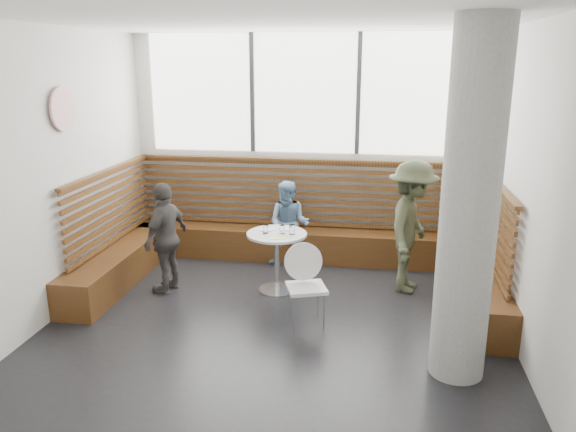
% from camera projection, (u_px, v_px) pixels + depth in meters
% --- Properties ---
extents(room, '(5.00, 5.00, 3.20)m').
position_uv_depth(room, '(272.00, 185.00, 5.71)').
color(room, silver).
rests_on(room, ground).
extents(booth, '(5.00, 2.50, 1.44)m').
position_uv_depth(booth, '(297.00, 243.00, 7.71)').
color(booth, '#452811').
rests_on(booth, ground).
extents(concrete_column, '(0.50, 0.50, 3.20)m').
position_uv_depth(concrete_column, '(470.00, 207.00, 4.85)').
color(concrete_column, gray).
rests_on(concrete_column, ground).
extents(wall_art, '(0.03, 0.50, 0.50)m').
position_uv_depth(wall_art, '(63.00, 109.00, 6.27)').
color(wall_art, white).
rests_on(wall_art, room).
extents(cafe_table, '(0.75, 0.75, 0.77)m').
position_uv_depth(cafe_table, '(277.00, 250.00, 6.98)').
color(cafe_table, silver).
rests_on(cafe_table, ground).
extents(cafe_chair, '(0.43, 0.42, 0.89)m').
position_uv_depth(cafe_chair, '(307.00, 278.00, 6.14)').
color(cafe_chair, white).
rests_on(cafe_chair, ground).
extents(adult_man, '(0.87, 1.20, 1.67)m').
position_uv_depth(adult_man, '(412.00, 227.00, 6.95)').
color(adult_man, '#3D432D').
rests_on(adult_man, ground).
extents(child_back, '(0.65, 0.54, 1.22)m').
position_uv_depth(child_back, '(289.00, 224.00, 7.84)').
color(child_back, '#7099C3').
rests_on(child_back, ground).
extents(child_left, '(0.53, 0.88, 1.40)m').
position_uv_depth(child_left, '(166.00, 238.00, 6.98)').
color(child_left, '#484441').
rests_on(child_left, ground).
extents(plate_near, '(0.19, 0.19, 0.01)m').
position_uv_depth(plate_near, '(267.00, 229.00, 7.05)').
color(plate_near, white).
rests_on(plate_near, cafe_table).
extents(plate_far, '(0.19, 0.19, 0.01)m').
position_uv_depth(plate_far, '(286.00, 229.00, 7.07)').
color(plate_far, white).
rests_on(plate_far, cafe_table).
extents(glass_left, '(0.07, 0.07, 0.11)m').
position_uv_depth(glass_left, '(266.00, 229.00, 6.90)').
color(glass_left, white).
rests_on(glass_left, cafe_table).
extents(glass_mid, '(0.07, 0.07, 0.10)m').
position_uv_depth(glass_mid, '(282.00, 229.00, 6.90)').
color(glass_mid, white).
rests_on(glass_mid, cafe_table).
extents(glass_right, '(0.08, 0.08, 0.12)m').
position_uv_depth(glass_right, '(292.00, 229.00, 6.87)').
color(glass_right, white).
rests_on(glass_right, cafe_table).
extents(menu_card, '(0.20, 0.16, 0.00)m').
position_uv_depth(menu_card, '(278.00, 238.00, 6.73)').
color(menu_card, '#A5C64C').
rests_on(menu_card, cafe_table).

